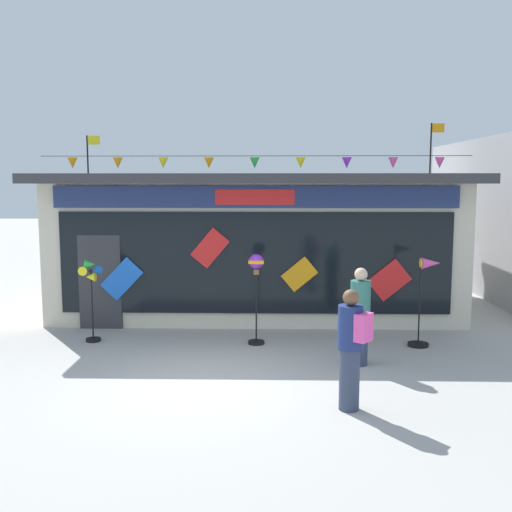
{
  "coord_description": "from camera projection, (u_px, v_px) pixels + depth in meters",
  "views": [
    {
      "loc": [
        1.06,
        -8.95,
        3.13
      ],
      "look_at": [
        0.76,
        3.16,
        1.6
      ],
      "focal_mm": 41.78,
      "sensor_mm": 36.0,
      "label": 1
    }
  ],
  "objects": [
    {
      "name": "ground_plane",
      "position": [
        203.0,
        382.0,
        9.3
      ],
      "size": [
        80.0,
        80.0,
        0.0
      ],
      "primitive_type": "plane",
      "color": "#ADAAA5"
    },
    {
      "name": "wind_spinner_far_left",
      "position": [
        91.0,
        284.0,
        11.51
      ],
      "size": [
        0.42,
        0.29,
        1.62
      ],
      "color": "black",
      "rests_on": "ground_plane"
    },
    {
      "name": "wind_spinner_left",
      "position": [
        256.0,
        277.0,
        11.33
      ],
      "size": [
        0.31,
        0.31,
        1.75
      ],
      "color": "black",
      "rests_on": "ground_plane"
    },
    {
      "name": "kite_shop_building",
      "position": [
        258.0,
        239.0,
        15.13
      ],
      "size": [
        9.51,
        6.19,
        4.55
      ],
      "color": "beige",
      "rests_on": "ground_plane"
    },
    {
      "name": "person_near_camera",
      "position": [
        351.0,
        347.0,
        8.08
      ],
      "size": [
        0.47,
        0.44,
        1.68
      ],
      "rotation": [
        0.0,
        0.0,
        4.06
      ],
      "color": "#333D56",
      "rests_on": "ground_plane"
    },
    {
      "name": "wind_spinner_center_left",
      "position": [
        426.0,
        292.0,
        11.21
      ],
      "size": [
        0.58,
        0.39,
        1.7
      ],
      "color": "black",
      "rests_on": "ground_plane"
    },
    {
      "name": "person_mid_plaza",
      "position": [
        360.0,
        316.0,
        10.08
      ],
      "size": [
        0.34,
        0.34,
        1.68
      ],
      "rotation": [
        0.0,
        0.0,
        3.22
      ],
      "color": "#333D56",
      "rests_on": "ground_plane"
    }
  ]
}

